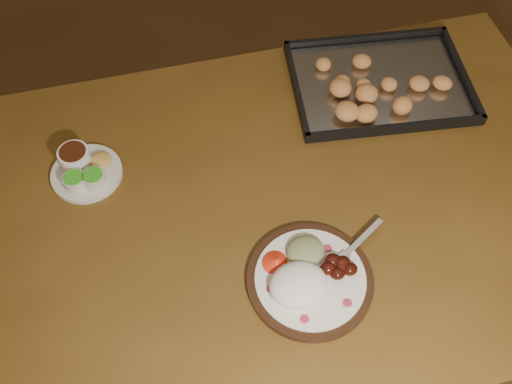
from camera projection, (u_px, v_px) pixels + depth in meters
name	position (u px, v px, depth m)	size (l,w,h in m)	color
ground	(313.00, 269.00, 1.93)	(4.00, 4.00, 0.00)	brown
dining_table	(254.00, 231.00, 1.27)	(1.56, 1.00, 0.75)	brown
dinner_plate	(307.00, 277.00, 1.08)	(0.30, 0.24, 0.06)	black
condiment_saucer	(83.00, 169.00, 1.22)	(0.15, 0.15, 0.05)	beige
baking_tray	(380.00, 81.00, 1.37)	(0.47, 0.38, 0.04)	black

